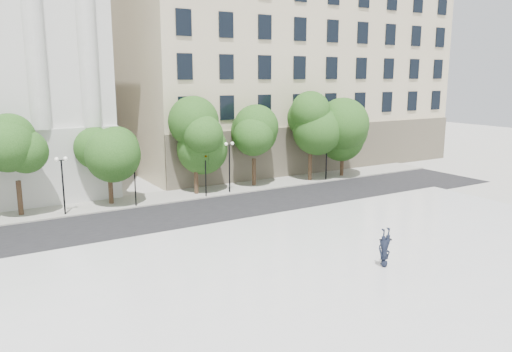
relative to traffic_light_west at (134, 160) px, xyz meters
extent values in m
plane|color=#ABA9A1|center=(1.90, -22.30, -3.64)|extent=(160.00, 160.00, 0.00)
cube|color=silver|center=(1.90, -19.30, -3.42)|extent=(44.00, 22.00, 0.45)
cube|color=black|center=(1.90, -4.30, -3.63)|extent=(60.00, 8.00, 0.02)
cube|color=#9F9D93|center=(1.90, 1.70, -3.58)|extent=(60.00, 4.00, 0.12)
cube|color=beige|center=(21.90, 16.70, 6.86)|extent=(36.00, 26.00, 21.00)
cylinder|color=black|center=(0.00, 0.00, -1.89)|extent=(0.10, 0.10, 3.50)
imported|color=black|center=(0.00, 0.00, 0.18)|extent=(0.47, 1.64, 0.65)
cylinder|color=black|center=(5.94, 0.00, -1.89)|extent=(0.10, 0.10, 3.50)
imported|color=black|center=(5.94, 0.00, 0.22)|extent=(1.06, 1.82, 0.73)
imported|color=black|center=(6.56, -19.53, -2.92)|extent=(0.83, 2.04, 0.55)
cube|color=black|center=(9.65, -16.61, -3.16)|extent=(0.74, 0.42, 0.07)
cylinder|color=#382619|center=(-7.87, 1.79, -2.34)|extent=(0.36, 0.36, 2.61)
sphere|color=#184313|center=(-7.87, 1.79, 1.19)|extent=(3.80, 3.80, 3.80)
cylinder|color=#382619|center=(-1.43, 1.68, -2.45)|extent=(0.36, 0.36, 2.39)
sphere|color=#184313|center=(-1.43, 1.68, 0.79)|extent=(3.88, 3.88, 3.88)
cylinder|color=#382619|center=(5.68, 1.33, -2.29)|extent=(0.36, 0.36, 2.70)
sphere|color=#184313|center=(5.68, 1.33, 1.37)|extent=(3.62, 3.62, 3.62)
cylinder|color=#382619|center=(11.58, 1.69, -2.36)|extent=(0.36, 0.36, 2.56)
sphere|color=#184313|center=(11.58, 1.69, 1.11)|extent=(4.01, 4.01, 4.01)
cylinder|color=#382619|center=(17.33, 0.87, -2.33)|extent=(0.36, 0.36, 2.62)
sphere|color=#184313|center=(17.33, 0.87, 1.23)|extent=(4.12, 4.12, 4.12)
cylinder|color=#382619|center=(21.43, 1.03, -2.25)|extent=(0.36, 0.36, 2.79)
sphere|color=#184313|center=(21.43, 1.03, 1.55)|extent=(4.37, 4.37, 4.37)
cylinder|color=black|center=(-5.13, 0.30, -1.61)|extent=(0.12, 0.12, 4.06)
cube|color=black|center=(-5.13, 0.30, 0.42)|extent=(0.60, 0.06, 0.06)
sphere|color=white|center=(-5.43, 0.30, 0.52)|extent=(0.28, 0.28, 0.28)
sphere|color=white|center=(-4.83, 0.30, 0.52)|extent=(0.28, 0.28, 0.28)
cylinder|color=black|center=(8.32, 0.30, -1.54)|extent=(0.12, 0.12, 4.21)
cube|color=black|center=(8.32, 0.30, 0.57)|extent=(0.60, 0.06, 0.06)
sphere|color=white|center=(8.02, 0.30, 0.67)|extent=(0.28, 0.28, 0.28)
sphere|color=white|center=(8.62, 0.30, 0.67)|extent=(0.28, 0.28, 0.28)
cylinder|color=black|center=(18.84, 0.30, -1.69)|extent=(0.12, 0.12, 3.90)
cube|color=black|center=(18.84, 0.30, 0.26)|extent=(0.60, 0.06, 0.06)
sphere|color=white|center=(18.54, 0.30, 0.36)|extent=(0.28, 0.28, 0.28)
sphere|color=white|center=(19.14, 0.30, 0.36)|extent=(0.28, 0.28, 0.28)
camera|label=1|loc=(-11.24, -36.58, 6.24)|focal=35.00mm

